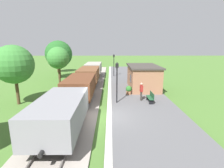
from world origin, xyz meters
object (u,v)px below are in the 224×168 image
bench_near_hut (151,97)px  tree_trackside_mid (14,65)px  station_hut (143,77)px  tree_field_distant (57,53)px  lamp_post_near (117,75)px  lamp_post_far (114,61)px  tree_trackside_far (58,58)px  bench_down_platform (135,77)px  tree_field_left (59,54)px  person_waiting (141,91)px  potted_planter (129,90)px  freight_train (85,81)px

bench_near_hut → tree_trackside_mid: (-12.19, 0.28, 2.96)m
station_hut → tree_field_distant: 20.50m
lamp_post_near → lamp_post_far: (0.00, 13.83, 0.00)m
station_hut → bench_near_hut: bearing=-92.6°
station_hut → bench_near_hut: (-0.24, -5.18, -0.93)m
tree_trackside_far → tree_field_distant: tree_field_distant is taller
bench_down_platform → tree_field_left: tree_field_left is taller
tree_trackside_far → person_waiting: bearing=-35.6°
potted_planter → tree_trackside_far: size_ratio=0.18×
tree_field_distant → potted_planter: bearing=-53.3°
station_hut → lamp_post_near: lamp_post_near is taller
tree_trackside_far → bench_down_platform: bearing=15.6°
potted_planter → lamp_post_far: size_ratio=0.25×
lamp_post_far → tree_trackside_mid: size_ratio=0.68×
tree_trackside_far → lamp_post_near: bearing=-45.7°
potted_planter → lamp_post_far: lamp_post_far is taller
freight_train → tree_trackside_mid: (-5.63, -4.00, 2.29)m
bench_near_hut → person_waiting: person_waiting is taller
freight_train → tree_field_left: bearing=121.6°
station_hut → tree_trackside_far: bearing=168.0°
bench_near_hut → lamp_post_near: bearing=-178.5°
bench_near_hut → lamp_post_far: bearing=102.7°
tree_field_left → tree_field_distant: bearing=109.7°
lamp_post_far → tree_field_left: 9.05m
bench_down_platform → lamp_post_far: 5.05m
bench_down_platform → person_waiting: bearing=-94.5°
bench_down_platform → potted_planter: 7.91m
station_hut → freight_train: bearing=-172.5°
freight_train → tree_field_distant: (-7.74, 15.18, 2.42)m
lamp_post_near → tree_trackside_mid: (-9.10, 0.36, 0.88)m
tree_trackside_mid → tree_trackside_far: (1.77, 7.15, 0.04)m
tree_trackside_far → tree_trackside_mid: bearing=-103.9°
station_hut → person_waiting: size_ratio=3.39×
tree_trackside_mid → tree_field_left: bearing=89.4°
tree_trackside_far → tree_field_distant: (-3.87, 12.03, 0.09)m
bench_down_platform → lamp_post_near: size_ratio=0.41×
lamp_post_near → tree_trackside_far: bearing=134.3°
potted_planter → tree_trackside_mid: bearing=-167.4°
lamp_post_near → tree_trackside_mid: size_ratio=0.68×
bench_down_platform → freight_train: bearing=-137.3°
person_waiting → potted_planter: person_waiting is taller
station_hut → bench_near_hut: 5.27m
potted_planter → freight_train: bearing=161.0°
bench_down_platform → bench_near_hut: bearing=-90.0°
tree_field_left → freight_train: bearing=-58.4°
person_waiting → tree_field_left: size_ratio=0.28×
bench_near_hut → person_waiting: size_ratio=0.88×
lamp_post_far → tree_field_left: size_ratio=0.61×
lamp_post_far → tree_field_distant: 12.62m
bench_near_hut → potted_planter: bearing=123.4°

